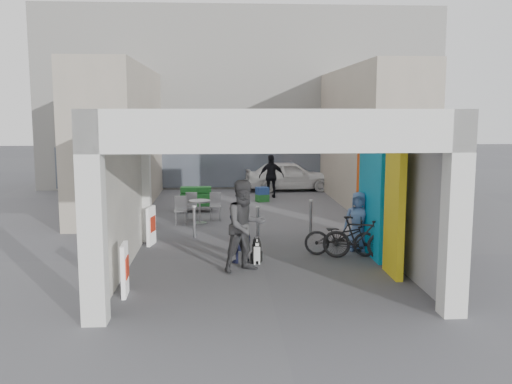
{
  "coord_description": "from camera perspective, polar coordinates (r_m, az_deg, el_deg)",
  "views": [
    {
      "loc": [
        -0.92,
        -13.15,
        3.47
      ],
      "look_at": [
        -0.05,
        1.0,
        1.44
      ],
      "focal_mm": 40.0,
      "sensor_mm": 36.0,
      "label": 1
    }
  ],
  "objects": [
    {
      "name": "man_back_turned",
      "position": [
        12.33,
        -1.08,
        -3.41
      ],
      "size": [
        1.21,
        1.12,
        2.0
      ],
      "primitive_type": "imported",
      "rotation": [
        0.0,
        0.0,
        0.47
      ],
      "color": "#3B3B3D",
      "rests_on": "ground"
    },
    {
      "name": "cafe_set",
      "position": [
        18.07,
        -5.97,
        -1.99
      ],
      "size": [
        1.43,
        1.15,
        0.86
      ],
      "rotation": [
        0.0,
        0.0,
        -0.24
      ],
      "color": "#9B9BA0",
      "rests_on": "ground"
    },
    {
      "name": "man_elderly",
      "position": [
        14.42,
        10.19,
        -2.9
      ],
      "size": [
        0.82,
        0.65,
        1.48
      ],
      "primitive_type": "imported",
      "rotation": [
        0.0,
        0.0,
        -0.27
      ],
      "color": "#5B7BB1",
      "rests_on": "ground"
    },
    {
      "name": "border_collie",
      "position": [
        13.13,
        0.06,
        -6.08
      ],
      "size": [
        0.23,
        0.45,
        0.62
      ],
      "rotation": [
        0.0,
        0.0,
        -0.25
      ],
      "color": "black",
      "rests_on": "ground"
    },
    {
      "name": "bicycle_rear",
      "position": [
        13.64,
        10.24,
        -4.53
      ],
      "size": [
        1.76,
        0.92,
        1.02
      ],
      "primitive_type": "imported",
      "rotation": [
        0.0,
        0.0,
        1.3
      ],
      "color": "black",
      "rests_on": "ground"
    },
    {
      "name": "produce_stand",
      "position": [
        19.88,
        -6.03,
        -0.99
      ],
      "size": [
        1.27,
        0.69,
        0.84
      ],
      "rotation": [
        0.0,
        0.0,
        0.15
      ],
      "color": "black",
      "rests_on": "ground"
    },
    {
      "name": "advert_board_far",
      "position": [
        15.08,
        -10.43,
        -3.33
      ],
      "size": [
        0.19,
        0.56,
        1.0
      ],
      "rotation": [
        0.0,
        0.0,
        -0.19
      ],
      "color": "white",
      "rests_on": "ground"
    },
    {
      "name": "plaza_bldg_left",
      "position": [
        20.98,
        -13.41,
        5.27
      ],
      "size": [
        2.0,
        9.0,
        5.0
      ],
      "primitive_type": "cube",
      "color": "#A69A8A",
      "rests_on": "ground"
    },
    {
      "name": "bollard_right",
      "position": [
        16.09,
        5.5,
        -2.57
      ],
      "size": [
        0.09,
        0.09,
        0.98
      ],
      "primitive_type": "cylinder",
      "color": "gray",
      "rests_on": "ground"
    },
    {
      "name": "plaza_bldg_right",
      "position": [
        21.37,
        11.22,
        5.38
      ],
      "size": [
        2.0,
        9.0,
        5.0
      ],
      "primitive_type": "cube",
      "color": "#A69A8A",
      "rests_on": "ground"
    },
    {
      "name": "advert_board_near",
      "position": [
        11.1,
        -12.98,
        -7.57
      ],
      "size": [
        0.12,
        0.55,
        1.0
      ],
      "rotation": [
        0.0,
        0.0,
        0.04
      ],
      "color": "white",
      "rests_on": "ground"
    },
    {
      "name": "far_building",
      "position": [
        27.16,
        -1.61,
        9.24
      ],
      "size": [
        18.0,
        4.08,
        8.0
      ],
      "color": "white",
      "rests_on": "ground"
    },
    {
      "name": "bollard_left",
      "position": [
        15.78,
        -6.17,
        -3.0
      ],
      "size": [
        0.09,
        0.09,
        0.87
      ],
      "primitive_type": "cylinder",
      "color": "gray",
      "rests_on": "ground"
    },
    {
      "name": "bicycle_front",
      "position": [
        13.9,
        8.51,
        -4.46
      ],
      "size": [
        1.84,
        0.94,
        0.92
      ],
      "primitive_type": "imported",
      "rotation": [
        0.0,
        0.0,
        1.38
      ],
      "color": "black",
      "rests_on": "ground"
    },
    {
      "name": "ground",
      "position": [
        13.63,
        0.46,
        -6.61
      ],
      "size": [
        90.0,
        90.0,
        0.0
      ],
      "primitive_type": "plane",
      "color": "#515156",
      "rests_on": "ground"
    },
    {
      "name": "man_crates",
      "position": [
        22.8,
        1.56,
        1.58
      ],
      "size": [
        1.05,
        0.53,
        1.73
      ],
      "primitive_type": "imported",
      "rotation": [
        0.0,
        0.0,
        3.25
      ],
      "color": "black",
      "rests_on": "ground"
    },
    {
      "name": "arcade_canopy",
      "position": [
        12.47,
        3.21,
        2.75
      ],
      "size": [
        6.4,
        6.45,
        6.4
      ],
      "color": "silver",
      "rests_on": "ground"
    },
    {
      "name": "man_with_dog",
      "position": [
        13.09,
        -1.57,
        -3.42
      ],
      "size": [
        0.73,
        0.71,
        1.69
      ],
      "primitive_type": "imported",
      "rotation": [
        0.0,
        0.0,
        3.85
      ],
      "color": "black",
      "rests_on": "ground"
    },
    {
      "name": "bollard_center",
      "position": [
        15.9,
        0.17,
        -2.96
      ],
      "size": [
        0.09,
        0.09,
        0.82
      ],
      "primitive_type": "cylinder",
      "color": "gray",
      "rests_on": "ground"
    },
    {
      "name": "white_van",
      "position": [
        24.99,
        3.32,
        1.66
      ],
      "size": [
        3.96,
        1.84,
        1.31
      ],
      "primitive_type": "imported",
      "rotation": [
        0.0,
        0.0,
        1.65
      ],
      "color": "white",
      "rests_on": "ground"
    },
    {
      "name": "crate_stack",
      "position": [
        21.9,
        0.63,
        -0.23
      ],
      "size": [
        0.54,
        0.47,
        0.56
      ],
      "rotation": [
        0.0,
        0.0,
        0.31
      ],
      "color": "#1A5B1F",
      "rests_on": "ground"
    }
  ]
}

